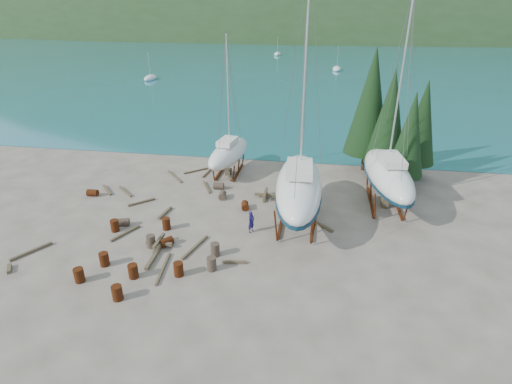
# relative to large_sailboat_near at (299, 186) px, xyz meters

# --- Properties ---
(ground) EXTENTS (600.00, 600.00, 0.00)m
(ground) POSITION_rel_large_sailboat_near_xyz_m (-5.33, -2.87, -2.85)
(ground) COLOR #5B5147
(ground) RESTS_ON ground
(bay_water) EXTENTS (700.00, 700.00, 0.00)m
(bay_water) POSITION_rel_large_sailboat_near_xyz_m (-5.33, 312.13, -2.84)
(bay_water) COLOR #176D77
(bay_water) RESTS_ON ground
(far_hill) EXTENTS (800.00, 360.00, 110.00)m
(far_hill) POSITION_rel_large_sailboat_near_xyz_m (-5.33, 317.13, -2.85)
(far_hill) COLOR #21361B
(far_hill) RESTS_ON ground
(far_house_left) EXTENTS (6.60, 5.60, 5.60)m
(far_house_left) POSITION_rel_large_sailboat_near_xyz_m (-65.33, 187.13, 0.07)
(far_house_left) COLOR beige
(far_house_left) RESTS_ON ground
(far_house_center) EXTENTS (6.60, 5.60, 5.60)m
(far_house_center) POSITION_rel_large_sailboat_near_xyz_m (-25.33, 187.13, 0.07)
(far_house_center) COLOR beige
(far_house_center) RESTS_ON ground
(far_house_right) EXTENTS (6.60, 5.60, 5.60)m
(far_house_right) POSITION_rel_large_sailboat_near_xyz_m (24.67, 187.13, 0.07)
(far_house_right) COLOR beige
(far_house_right) RESTS_ON ground
(cypress_near_right) EXTENTS (3.60, 3.60, 10.00)m
(cypress_near_right) POSITION_rel_large_sailboat_near_xyz_m (7.17, 9.13, 2.94)
(cypress_near_right) COLOR black
(cypress_near_right) RESTS_ON ground
(cypress_mid_right) EXTENTS (3.06, 3.06, 8.50)m
(cypress_mid_right) POSITION_rel_large_sailboat_near_xyz_m (8.67, 7.13, 2.07)
(cypress_mid_right) COLOR black
(cypress_mid_right) RESTS_ON ground
(cypress_back_left) EXTENTS (4.14, 4.14, 11.50)m
(cypress_back_left) POSITION_rel_large_sailboat_near_xyz_m (5.67, 11.13, 3.81)
(cypress_back_left) COLOR black
(cypress_back_left) RESTS_ON ground
(cypress_far_right) EXTENTS (3.24, 3.24, 9.00)m
(cypress_far_right) POSITION_rel_large_sailboat_near_xyz_m (10.17, 10.13, 2.36)
(cypress_far_right) COLOR black
(cypress_far_right) RESTS_ON ground
(moored_boat_left) EXTENTS (2.00, 5.00, 6.05)m
(moored_boat_left) POSITION_rel_large_sailboat_near_xyz_m (-35.33, 57.13, -2.46)
(moored_boat_left) COLOR silver
(moored_boat_left) RESTS_ON ground
(moored_boat_mid) EXTENTS (2.00, 5.00, 6.05)m
(moored_boat_mid) POSITION_rel_large_sailboat_near_xyz_m (4.67, 77.13, -2.46)
(moored_boat_mid) COLOR silver
(moored_boat_mid) RESTS_ON ground
(moored_boat_far) EXTENTS (2.00, 5.00, 6.05)m
(moored_boat_far) POSITION_rel_large_sailboat_near_xyz_m (-13.33, 107.13, -2.46)
(moored_boat_far) COLOR silver
(moored_boat_far) RESTS_ON ground
(large_sailboat_near) EXTENTS (3.72, 11.35, 17.69)m
(large_sailboat_near) POSITION_rel_large_sailboat_near_xyz_m (0.00, 0.00, 0.00)
(large_sailboat_near) COLOR silver
(large_sailboat_near) RESTS_ON ground
(large_sailboat_far) EXTENTS (4.13, 10.42, 16.05)m
(large_sailboat_far) POSITION_rel_large_sailboat_near_xyz_m (6.77, 3.86, -0.23)
(large_sailboat_far) COLOR silver
(large_sailboat_far) RESTS_ON ground
(small_sailboat_shore) EXTENTS (3.67, 8.10, 12.49)m
(small_sailboat_shore) POSITION_rel_large_sailboat_near_xyz_m (-7.07, 8.31, -0.79)
(small_sailboat_shore) COLOR silver
(small_sailboat_shore) RESTS_ON ground
(worker) EXTENTS (0.62, 0.71, 1.63)m
(worker) POSITION_rel_large_sailboat_near_xyz_m (-3.12, -2.24, -2.04)
(worker) COLOR #1B1354
(worker) RESTS_ON ground
(drum_0) EXTENTS (0.58, 0.58, 0.88)m
(drum_0) POSITION_rel_large_sailboat_near_xyz_m (-12.07, -9.36, -2.41)
(drum_0) COLOR #55240E
(drum_0) RESTS_ON ground
(drum_2) EXTENTS (0.90, 0.62, 0.58)m
(drum_2) POSITION_rel_large_sailboat_near_xyz_m (-17.38, 1.48, -2.56)
(drum_2) COLOR #55240E
(drum_2) RESTS_ON ground
(drum_3) EXTENTS (0.58, 0.58, 0.88)m
(drum_3) POSITION_rel_large_sailboat_near_xyz_m (-9.14, -10.48, -2.41)
(drum_3) COLOR #55240E
(drum_3) RESTS_ON ground
(drum_5) EXTENTS (0.58, 0.58, 0.88)m
(drum_5) POSITION_rel_large_sailboat_near_xyz_m (-4.74, -7.05, -2.41)
(drum_5) COLOR #2D2823
(drum_5) RESTS_ON ground
(drum_6) EXTENTS (0.77, 0.99, 0.58)m
(drum_6) POSITION_rel_large_sailboat_near_xyz_m (-4.20, 1.16, -2.56)
(drum_6) COLOR #55240E
(drum_6) RESTS_ON ground
(drum_7) EXTENTS (0.58, 0.58, 0.88)m
(drum_7) POSITION_rel_large_sailboat_near_xyz_m (-6.54, -7.89, -2.41)
(drum_7) COLOR #55240E
(drum_7) RESTS_ON ground
(drum_8) EXTENTS (0.58, 0.58, 0.88)m
(drum_8) POSITION_rel_large_sailboat_near_xyz_m (-12.75, -3.65, -2.41)
(drum_8) COLOR #55240E
(drum_8) RESTS_ON ground
(drum_9) EXTENTS (0.89, 0.60, 0.58)m
(drum_9) POSITION_rel_large_sailboat_near_xyz_m (-7.17, 4.53, -2.56)
(drum_9) COLOR #2D2823
(drum_9) RESTS_ON ground
(drum_10) EXTENTS (0.58, 0.58, 0.88)m
(drum_10) POSITION_rel_large_sailboat_near_xyz_m (-11.42, -7.63, -2.41)
(drum_10) COLOR #55240E
(drum_10) RESTS_ON ground
(drum_11) EXTENTS (0.68, 0.94, 0.58)m
(drum_11) POSITION_rel_large_sailboat_near_xyz_m (-6.42, 2.74, -2.56)
(drum_11) COLOR #2D2823
(drum_11) RESTS_ON ground
(drum_12) EXTENTS (1.01, 1.05, 0.58)m
(drum_12) POSITION_rel_large_sailboat_near_xyz_m (-8.44, -4.90, -2.56)
(drum_12) COLOR #55240E
(drum_12) RESTS_ON ground
(drum_13) EXTENTS (0.58, 0.58, 0.88)m
(drum_13) POSITION_rel_large_sailboat_near_xyz_m (-9.13, -8.51, -2.41)
(drum_13) COLOR #55240E
(drum_13) RESTS_ON ground
(drum_14) EXTENTS (0.58, 0.58, 0.88)m
(drum_14) POSITION_rel_large_sailboat_near_xyz_m (-9.21, -2.81, -2.41)
(drum_14) COLOR #55240E
(drum_14) RESTS_ON ground
(drum_15) EXTENTS (1.02, 0.82, 0.58)m
(drum_15) POSITION_rel_large_sailboat_near_xyz_m (-12.52, -2.86, -2.56)
(drum_15) COLOR #2D2823
(drum_15) RESTS_ON ground
(drum_16) EXTENTS (0.58, 0.58, 0.88)m
(drum_16) POSITION_rel_large_sailboat_near_xyz_m (-9.38, -5.22, -2.41)
(drum_16) COLOR #2D2823
(drum_16) RESTS_ON ground
(drum_17) EXTENTS (0.58, 0.58, 0.88)m
(drum_17) POSITION_rel_large_sailboat_near_xyz_m (-4.92, -5.50, -2.41)
(drum_17) COLOR #2D2823
(drum_17) RESTS_ON ground
(timber_0) EXTENTS (0.44, 2.71, 0.14)m
(timber_0) POSITION_rel_large_sailboat_near_xyz_m (-9.12, 8.00, -2.78)
(timber_0) COLOR brown
(timber_0) RESTS_ON ground
(timber_1) EXTENTS (1.41, 1.27, 0.19)m
(timber_1) POSITION_rel_large_sailboat_near_xyz_m (1.98, -0.86, -2.75)
(timber_1) COLOR brown
(timber_1) RESTS_ON ground
(timber_2) EXTENTS (1.67, 1.79, 0.19)m
(timber_2) POSITION_rel_large_sailboat_near_xyz_m (-16.68, 2.60, -2.76)
(timber_2) COLOR brown
(timber_2) RESTS_ON ground
(timber_3) EXTENTS (0.50, 3.22, 0.15)m
(timber_3) POSITION_rel_large_sailboat_near_xyz_m (-7.70, -7.50, -2.78)
(timber_3) COLOR brown
(timber_3) RESTS_ON ground
(timber_4) EXTENTS (1.77, 1.67, 0.17)m
(timber_4) POSITION_rel_large_sailboat_near_xyz_m (-12.72, 0.84, -2.76)
(timber_4) COLOR brown
(timber_4) RESTS_ON ground
(timber_5) EXTENTS (0.98, 2.96, 0.16)m
(timber_5) POSITION_rel_large_sailboat_near_xyz_m (-6.46, -4.93, -2.77)
(timber_5) COLOR brown
(timber_5) RESTS_ON ground
(timber_6) EXTENTS (0.87, 1.59, 0.19)m
(timber_6) POSITION_rel_large_sailboat_near_xyz_m (-6.80, 7.09, -2.75)
(timber_6) COLOR brown
(timber_6) RESTS_ON ground
(timber_7) EXTENTS (1.53, 0.35, 0.17)m
(timber_7) POSITION_rel_large_sailboat_near_xyz_m (-3.52, -6.17, -2.76)
(timber_7) COLOR brown
(timber_7) RESTS_ON ground
(timber_8) EXTENTS (0.46, 1.94, 0.19)m
(timber_8) POSITION_rel_large_sailboat_near_xyz_m (-10.17, -0.66, -2.76)
(timber_8) COLOR brown
(timber_8) RESTS_ON ground
(timber_9) EXTENTS (1.99, 1.78, 0.15)m
(timber_9) POSITION_rel_large_sailboat_near_xyz_m (-10.35, 8.10, -2.77)
(timber_9) COLOR brown
(timber_9) RESTS_ON ground
(timber_10) EXTENTS (1.34, 2.39, 0.16)m
(timber_10) POSITION_rel_large_sailboat_near_xyz_m (-8.30, 4.57, -2.77)
(timber_10) COLOR brown
(timber_10) RESTS_ON ground
(timber_12) EXTENTS (1.22, 2.33, 0.17)m
(timber_12) POSITION_rel_large_sailboat_near_xyz_m (-11.84, -3.97, -2.77)
(timber_12) COLOR brown
(timber_12) RESTS_ON ground
(timber_13) EXTENTS (0.70, 0.86, 0.22)m
(timber_13) POSITION_rel_large_sailboat_near_xyz_m (-16.94, -9.04, -2.74)
(timber_13) COLOR brown
(timber_13) RESTS_ON ground
(timber_14) EXTENTS (1.52, 2.42, 0.18)m
(timber_14) POSITION_rel_large_sailboat_near_xyz_m (-16.87, -7.10, -2.76)
(timber_14) COLOR brown
(timber_14) RESTS_ON ground
(timber_15) EXTENTS (2.26, 2.55, 0.15)m
(timber_15) POSITION_rel_large_sailboat_near_xyz_m (-11.93, 6.45, -2.78)
(timber_15) COLOR brown
(timber_15) RESTS_ON ground
(timber_16) EXTENTS (0.30, 2.60, 0.23)m
(timber_16) POSITION_rel_large_sailboat_near_xyz_m (-8.70, -6.49, -2.74)
(timber_16) COLOR brown
(timber_16) RESTS_ON ground
(timber_17) EXTENTS (1.96, 1.79, 0.16)m
(timber_17) POSITION_rel_large_sailboat_near_xyz_m (-14.97, 2.56, -2.77)
(timber_17) COLOR brown
(timber_17) RESTS_ON ground
(timber_pile_fore) EXTENTS (1.80, 1.80, 0.60)m
(timber_pile_fore) POSITION_rel_large_sailboat_near_xyz_m (-8.85, -5.19, -2.55)
(timber_pile_fore) COLOR brown
(timber_pile_fore) RESTS_ON ground
(timber_pile_aft) EXTENTS (1.80, 1.80, 0.60)m
(timber_pile_aft) POSITION_rel_large_sailboat_near_xyz_m (-2.88, 3.35, -2.55)
(timber_pile_aft) COLOR brown
(timber_pile_aft) RESTS_ON ground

